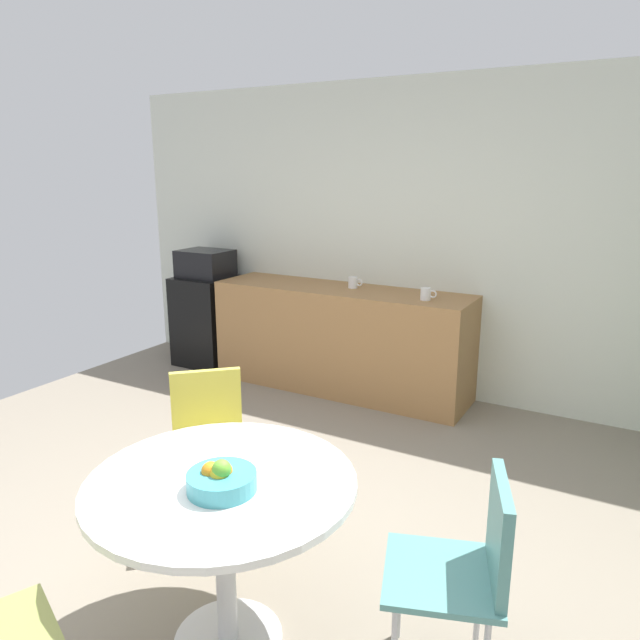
{
  "coord_description": "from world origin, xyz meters",
  "views": [
    {
      "loc": [
        1.64,
        -1.73,
        1.89
      ],
      "look_at": [
        -0.17,
        1.45,
        0.95
      ],
      "focal_mm": 33.29,
      "sensor_mm": 36.0,
      "label": 1
    }
  ],
  "objects": [
    {
      "name": "chair_teal",
      "position": [
        1.19,
        0.16,
        0.52
      ],
      "size": [
        0.53,
        0.53,
        0.83
      ],
      "color": "silver",
      "rests_on": "ground_plane"
    },
    {
      "name": "mini_fridge",
      "position": [
        -2.12,
        2.65,
        0.43
      ],
      "size": [
        0.54,
        0.54,
        0.87
      ],
      "primitive_type": "cube",
      "color": "black",
      "rests_on": "ground_plane"
    },
    {
      "name": "counter_block",
      "position": [
        -0.64,
        2.65,
        0.45
      ],
      "size": [
        2.25,
        0.6,
        0.9
      ],
      "primitive_type": "cube",
      "color": "#9E7042",
      "rests_on": "ground_plane"
    },
    {
      "name": "mug_white",
      "position": [
        -0.56,
        2.72,
        0.95
      ],
      "size": [
        0.13,
        0.08,
        0.09
      ],
      "color": "white",
      "rests_on": "counter_block"
    },
    {
      "name": "ground_plane",
      "position": [
        0.0,
        0.0,
        0.0
      ],
      "size": [
        6.0,
        6.0,
        0.0
      ],
      "primitive_type": "plane",
      "color": "gray"
    },
    {
      "name": "round_table",
      "position": [
        0.31,
        -0.15,
        0.59
      ],
      "size": [
        1.03,
        1.03,
        0.74
      ],
      "color": "silver",
      "rests_on": "ground_plane"
    },
    {
      "name": "wall_back",
      "position": [
        0.0,
        3.0,
        1.3
      ],
      "size": [
        6.0,
        0.1,
        2.6
      ],
      "primitive_type": "cube",
      "color": "silver",
      "rests_on": "ground_plane"
    },
    {
      "name": "microwave",
      "position": [
        -2.12,
        2.65,
        1.0
      ],
      "size": [
        0.48,
        0.38,
        0.26
      ],
      "primitive_type": "cube",
      "color": "black",
      "rests_on": "mini_fridge"
    },
    {
      "name": "chair_yellow",
      "position": [
        -0.34,
        0.53,
        0.52
      ],
      "size": [
        0.59,
        0.59,
        0.83
      ],
      "color": "silver",
      "rests_on": "ground_plane"
    },
    {
      "name": "mug_green",
      "position": [
        0.14,
        2.56,
        0.95
      ],
      "size": [
        0.13,
        0.08,
        0.09
      ],
      "color": "white",
      "rests_on": "counter_block"
    },
    {
      "name": "fruit_bowl",
      "position": [
        0.36,
        -0.21,
        0.79
      ],
      "size": [
        0.26,
        0.26,
        0.13
      ],
      "color": "teal",
      "rests_on": "round_table"
    }
  ]
}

